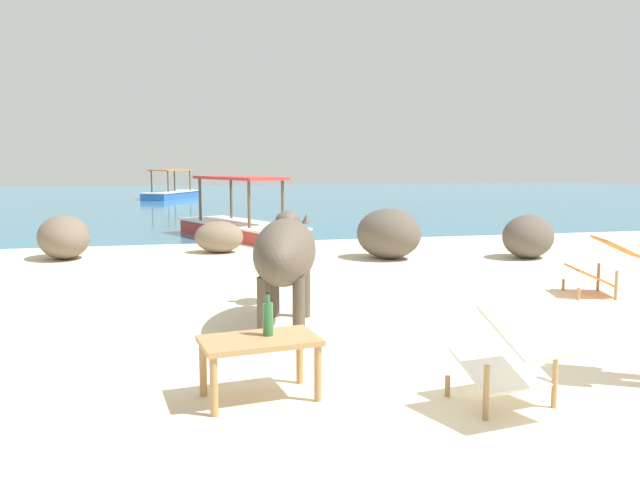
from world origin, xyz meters
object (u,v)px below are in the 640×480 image
(low_bench_table, at_px, (260,348))
(deck_chair_near, at_px, (604,263))
(bottle, at_px, (268,318))
(deck_chair_far, at_px, (517,351))
(cow, at_px, (286,252))
(boat_red, at_px, (240,225))
(boat_blue, at_px, (172,192))

(low_bench_table, xyz_separation_m, deck_chair_near, (4.34, 2.31, 0.04))
(bottle, relative_size, deck_chair_far, 0.35)
(cow, xyz_separation_m, boat_red, (0.31, 7.43, -0.47))
(deck_chair_far, distance_m, boat_red, 9.80)
(boat_red, height_order, boat_blue, same)
(low_bench_table, xyz_separation_m, deck_chair_far, (1.53, -0.56, 0.04))
(cow, distance_m, deck_chair_far, 2.59)
(deck_chair_far, xyz_separation_m, boat_blue, (-2.20, 25.14, -0.13))
(deck_chair_near, bearing_deg, bottle, 44.03)
(bottle, relative_size, boat_red, 0.08)
(boat_red, bearing_deg, bottle, 152.21)
(boat_red, bearing_deg, deck_chair_far, 161.08)
(bottle, relative_size, deck_chair_near, 0.33)
(low_bench_table, distance_m, bottle, 0.20)
(deck_chair_far, bearing_deg, bottle, 58.93)
(bottle, bearing_deg, deck_chair_far, -22.67)
(low_bench_table, relative_size, deck_chair_near, 0.92)
(cow, height_order, boat_blue, boat_blue)
(boat_blue, bearing_deg, boat_red, 31.83)
(cow, distance_m, boat_red, 7.45)
(low_bench_table, distance_m, boat_red, 9.25)
(low_bench_table, relative_size, bottle, 2.75)
(bottle, bearing_deg, cow, 76.30)
(cow, relative_size, low_bench_table, 2.39)
(boat_blue, bearing_deg, cow, 29.29)
(low_bench_table, distance_m, deck_chair_far, 1.63)
(cow, height_order, deck_chair_near, cow)
(deck_chair_near, distance_m, boat_blue, 22.82)
(deck_chair_near, bearing_deg, cow, 23.91)
(boat_red, distance_m, boat_blue, 15.44)
(deck_chair_near, height_order, boat_red, boat_red)
(bottle, distance_m, deck_chair_far, 1.60)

